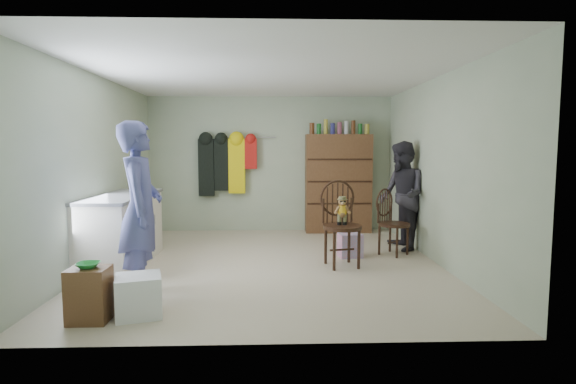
{
  "coord_description": "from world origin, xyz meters",
  "views": [
    {
      "loc": [
        0.04,
        -5.92,
        1.55
      ],
      "look_at": [
        0.25,
        0.2,
        0.95
      ],
      "focal_mm": 28.0,
      "sensor_mm": 36.0,
      "label": 1
    }
  ],
  "objects_px": {
    "chair_front": "(341,218)",
    "chair_far": "(391,219)",
    "counter": "(122,230)",
    "dresser": "(338,183)"
  },
  "relations": [
    {
      "from": "chair_front",
      "to": "dresser",
      "type": "distance_m",
      "value": 2.45
    },
    {
      "from": "chair_far",
      "to": "dresser",
      "type": "relative_size",
      "value": 0.47
    },
    {
      "from": "counter",
      "to": "chair_front",
      "type": "xyz_separation_m",
      "value": [
        2.88,
        -0.11,
        0.16
      ]
    },
    {
      "from": "chair_front",
      "to": "counter",
      "type": "bearing_deg",
      "value": 166.18
    },
    {
      "from": "counter",
      "to": "dresser",
      "type": "height_order",
      "value": "dresser"
    },
    {
      "from": "chair_front",
      "to": "dresser",
      "type": "bearing_deg",
      "value": 70.91
    },
    {
      "from": "counter",
      "to": "chair_far",
      "type": "height_order",
      "value": "chair_far"
    },
    {
      "from": "chair_far",
      "to": "dresser",
      "type": "bearing_deg",
      "value": 62.91
    },
    {
      "from": "chair_front",
      "to": "chair_far",
      "type": "height_order",
      "value": "chair_front"
    },
    {
      "from": "chair_front",
      "to": "chair_far",
      "type": "bearing_deg",
      "value": 24.52
    }
  ]
}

